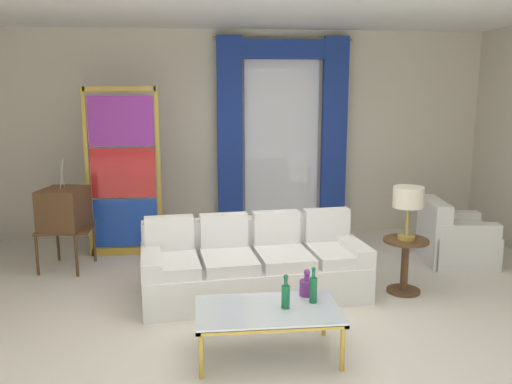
{
  "coord_description": "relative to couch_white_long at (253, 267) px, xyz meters",
  "views": [
    {
      "loc": [
        -0.66,
        -4.91,
        2.2
      ],
      "look_at": [
        -0.02,
        0.9,
        1.05
      ],
      "focal_mm": 37.83,
      "sensor_mm": 36.0,
      "label": 1
    }
  ],
  "objects": [
    {
      "name": "bottle_crystal_tall",
      "position": [
        0.35,
        -1.11,
        0.19
      ],
      "size": [
        0.13,
        0.13,
        0.24
      ],
      "color": "#753384",
      "rests_on": "coffee_table"
    },
    {
      "name": "coffee_table",
      "position": [
        -0.02,
        -1.36,
        0.07
      ],
      "size": [
        1.18,
        0.7,
        0.41
      ],
      "color": "silver",
      "rests_on": "ground"
    },
    {
      "name": "wall_rear",
      "position": [
        0.09,
        2.51,
        1.19
      ],
      "size": [
        8.0,
        0.12,
        3.0
      ],
      "primitive_type": "cube",
      "color": "beige",
      "rests_on": "ground"
    },
    {
      "name": "peacock_figurine",
      "position": [
        -1.01,
        1.22,
        -0.09
      ],
      "size": [
        0.44,
        0.6,
        0.5
      ],
      "color": "beige",
      "rests_on": "ground"
    },
    {
      "name": "bottle_amber_squat",
      "position": [
        0.12,
        -1.36,
        0.22
      ],
      "size": [
        0.07,
        0.07,
        0.29
      ],
      "color": "#196B3D",
      "rests_on": "coffee_table"
    },
    {
      "name": "table_lamp_brass",
      "position": [
        1.63,
        -0.13,
        0.72
      ],
      "size": [
        0.32,
        0.32,
        0.57
      ],
      "color": "#B29338",
      "rests_on": "round_side_table"
    },
    {
      "name": "stained_glass_divider",
      "position": [
        -1.53,
        1.55,
        0.75
      ],
      "size": [
        0.95,
        0.05,
        2.2
      ],
      "color": "gold",
      "rests_on": "ground"
    },
    {
      "name": "couch_white_long",
      "position": [
        0.0,
        0.0,
        0.0
      ],
      "size": [
        2.41,
        1.14,
        0.86
      ],
      "color": "white",
      "rests_on": "ground"
    },
    {
      "name": "round_side_table",
      "position": [
        1.63,
        -0.13,
        0.05
      ],
      "size": [
        0.48,
        0.48,
        0.59
      ],
      "color": "brown",
      "rests_on": "ground"
    },
    {
      "name": "armchair_white",
      "position": [
        2.63,
        0.81,
        -0.02
      ],
      "size": [
        0.91,
        0.9,
        0.8
      ],
      "color": "white",
      "rests_on": "ground"
    },
    {
      "name": "ground_plane",
      "position": [
        0.09,
        -0.55,
        -0.31
      ],
      "size": [
        16.0,
        16.0,
        0.0
      ],
      "primitive_type": "plane",
      "color": "silver"
    },
    {
      "name": "ceiling_slab",
      "position": [
        0.09,
        0.25,
        2.71
      ],
      "size": [
        8.0,
        7.6,
        0.04
      ],
      "primitive_type": "cube",
      "color": "white"
    },
    {
      "name": "curtained_window",
      "position": [
        0.67,
        2.34,
        1.44
      ],
      "size": [
        2.0,
        0.17,
        2.7
      ],
      "color": "white",
      "rests_on": "ground"
    },
    {
      "name": "vintage_tv",
      "position": [
        -2.19,
        1.09,
        0.42
      ],
      "size": [
        0.62,
        0.68,
        1.35
      ],
      "color": "brown",
      "rests_on": "ground"
    },
    {
      "name": "bottle_blue_decanter",
      "position": [
        0.37,
        -1.27,
        0.23
      ],
      "size": [
        0.06,
        0.06,
        0.31
      ],
      "color": "#196B3D",
      "rests_on": "coffee_table"
    }
  ]
}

